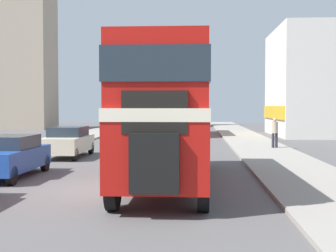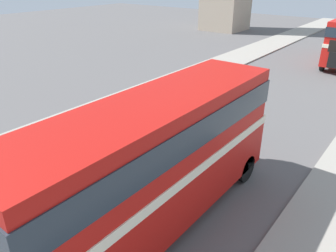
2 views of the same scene
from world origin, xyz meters
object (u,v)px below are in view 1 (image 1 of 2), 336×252
(car_parked_far, at_px, (68,142))
(pedestrian_walking, at_px, (275,131))
(car_parked_mid, at_px, (10,156))
(bus_distant, at_px, (187,108))
(double_decker_bus, at_px, (168,105))

(car_parked_far, distance_m, pedestrian_walking, 12.19)
(car_parked_mid, xyz_separation_m, car_parked_far, (0.25, 6.77, 0.01))
(bus_distant, bearing_deg, car_parked_far, -106.59)
(car_parked_far, xyz_separation_m, pedestrian_walking, (11.20, 4.81, 0.33))
(double_decker_bus, relative_size, car_parked_mid, 2.42)
(bus_distant, xyz_separation_m, car_parked_mid, (-5.90, -25.74, -1.65))
(car_parked_mid, bearing_deg, pedestrian_walking, 45.33)
(pedestrian_walking, bearing_deg, double_decker_bus, -114.07)
(double_decker_bus, relative_size, pedestrian_walking, 5.82)
(car_parked_far, bearing_deg, car_parked_mid, -92.10)
(double_decker_bus, distance_m, bus_distant, 26.75)
(double_decker_bus, distance_m, pedestrian_walking, 13.86)
(bus_distant, distance_m, car_parked_far, 19.86)
(car_parked_far, bearing_deg, pedestrian_walking, 23.24)
(car_parked_mid, xyz_separation_m, pedestrian_walking, (11.44, 11.58, 0.35))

